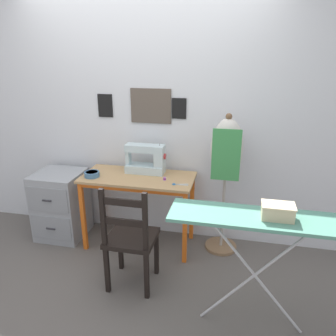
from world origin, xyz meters
TOP-DOWN VIEW (x-y plane):
  - ground_plane at (0.00, 0.00)m, footprint 14.00×14.00m
  - wall_back at (0.00, 0.58)m, footprint 10.00×0.07m
  - sewing_table at (0.00, 0.24)m, footprint 1.10×0.51m
  - sewing_machine at (0.07, 0.38)m, footprint 0.40×0.17m
  - fabric_bowl at (-0.44, 0.15)m, footprint 0.15×0.15m
  - scissors at (0.42, 0.13)m, footprint 0.15×0.06m
  - thread_spool_near_machine at (0.28, 0.21)m, footprint 0.03×0.03m
  - wooden_chair at (0.13, -0.38)m, footprint 0.40×0.38m
  - filing_cabinet at (-0.87, 0.25)m, footprint 0.48×0.49m
  - dress_form at (0.84, 0.35)m, footprint 0.32×0.32m
  - ironing_board at (1.12, -0.61)m, footprint 1.21×0.32m
  - storage_box at (1.22, -0.61)m, footprint 0.21×0.14m

SIDE VIEW (x-z plane):
  - ground_plane at x=0.00m, z-range 0.00..0.00m
  - filing_cabinet at x=-0.87m, z-range 0.00..0.72m
  - wooden_chair at x=0.13m, z-range -0.02..0.92m
  - sewing_table at x=0.00m, z-range 0.28..1.03m
  - scissors at x=0.42m, z-range 0.76..0.76m
  - thread_spool_near_machine at x=0.28m, z-range 0.76..0.79m
  - fabric_bowl at x=-0.44m, z-range 0.76..0.81m
  - ironing_board at x=1.12m, z-range 0.40..1.30m
  - sewing_machine at x=0.07m, z-range 0.74..1.05m
  - storage_box at x=1.22m, z-range 0.90..1.00m
  - dress_form at x=0.84m, z-range 0.28..1.68m
  - wall_back at x=0.00m, z-range 0.00..2.55m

